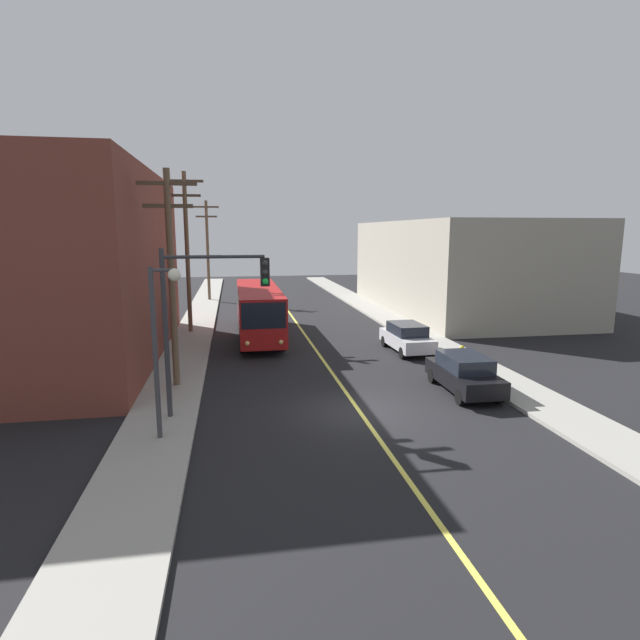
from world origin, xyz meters
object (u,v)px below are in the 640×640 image
object	(u,v)px
city_bus	(258,309)
parked_car_silver	(407,337)
utility_pole_far	(207,246)
fire_hydrant	(462,353)
street_lamp_left	(161,328)
parked_car_black	(464,373)
traffic_signal_left_corner	(209,301)
utility_pole_near	(171,269)
utility_pole_mid	(187,245)

from	to	relation	value
city_bus	parked_car_silver	world-z (taller)	city_bus
utility_pole_far	fire_hydrant	xyz separation A→B (m)	(13.77, -26.83, -4.80)
street_lamp_left	fire_hydrant	distance (m)	15.87
street_lamp_left	fire_hydrant	world-z (taller)	street_lamp_left
parked_car_black	parked_car_silver	size ratio (longest dim) A/B	1.00
parked_car_silver	traffic_signal_left_corner	size ratio (longest dim) A/B	0.74
parked_car_black	utility_pole_far	distance (m)	33.60
street_lamp_left	fire_hydrant	size ratio (longest dim) A/B	6.55
utility_pole_far	fire_hydrant	distance (m)	30.54
city_bus	traffic_signal_left_corner	bearing A→B (deg)	-99.49
city_bus	utility_pole_far	bearing A→B (deg)	102.19
utility_pole_far	fire_hydrant	world-z (taller)	utility_pole_far
fire_hydrant	utility_pole_near	bearing A→B (deg)	-173.56
utility_pole_far	traffic_signal_left_corner	distance (m)	32.38
utility_pole_near	utility_pole_far	world-z (taller)	utility_pole_far
street_lamp_left	utility_pole_near	bearing A→B (deg)	92.84
parked_car_black	traffic_signal_left_corner	size ratio (longest dim) A/B	0.74
fire_hydrant	parked_car_silver	bearing A→B (deg)	120.71
utility_pole_mid	street_lamp_left	bearing A→B (deg)	-87.96
city_bus	utility_pole_far	size ratio (longest dim) A/B	1.28
utility_pole_mid	utility_pole_far	size ratio (longest dim) A/B	1.09
utility_pole_mid	fire_hydrant	world-z (taller)	utility_pole_mid
traffic_signal_left_corner	city_bus	bearing A→B (deg)	80.51
parked_car_black	utility_pole_mid	distance (m)	19.99
city_bus	traffic_signal_left_corner	distance (m)	14.69
parked_car_silver	traffic_signal_left_corner	bearing A→B (deg)	-140.40
utility_pole_mid	traffic_signal_left_corner	distance (m)	16.30
street_lamp_left	fire_hydrant	xyz separation A→B (m)	(13.68, 7.40, -3.16)
parked_car_silver	utility_pole_mid	bearing A→B (deg)	149.03
utility_pole_mid	fire_hydrant	size ratio (longest dim) A/B	12.32
utility_pole_near	traffic_signal_left_corner	world-z (taller)	utility_pole_near
utility_pole_near	parked_car_silver	bearing A→B (deg)	21.17
parked_car_black	street_lamp_left	bearing A→B (deg)	-165.14
parked_car_black	utility_pole_mid	xyz separation A→B (m)	(-12.38, 14.88, 4.99)
traffic_signal_left_corner	street_lamp_left	size ratio (longest dim) A/B	1.09
city_bus	parked_car_black	xyz separation A→B (m)	(7.94, -13.06, -0.98)
utility_pole_near	utility_pole_mid	world-z (taller)	utility_pole_mid
traffic_signal_left_corner	utility_pole_far	bearing A→B (deg)	92.68
traffic_signal_left_corner	utility_pole_mid	bearing A→B (deg)	97.29
city_bus	utility_pole_far	xyz separation A→B (m)	(-3.90, 18.05, 3.57)
utility_pole_near	parked_car_black	bearing A→B (deg)	-12.69
parked_car_black	fire_hydrant	size ratio (longest dim) A/B	5.29
city_bus	utility_pole_mid	distance (m)	6.26
utility_pole_far	street_lamp_left	size ratio (longest dim) A/B	1.73
parked_car_silver	city_bus	bearing A→B (deg)	144.78
utility_pole_far	fire_hydrant	bearing A→B (deg)	-62.82
city_bus	traffic_signal_left_corner	size ratio (longest dim) A/B	2.03
parked_car_black	utility_pole_near	bearing A→B (deg)	167.31
city_bus	parked_car_silver	xyz separation A→B (m)	(8.02, -5.66, -0.98)
parked_car_silver	street_lamp_left	size ratio (longest dim) A/B	0.81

